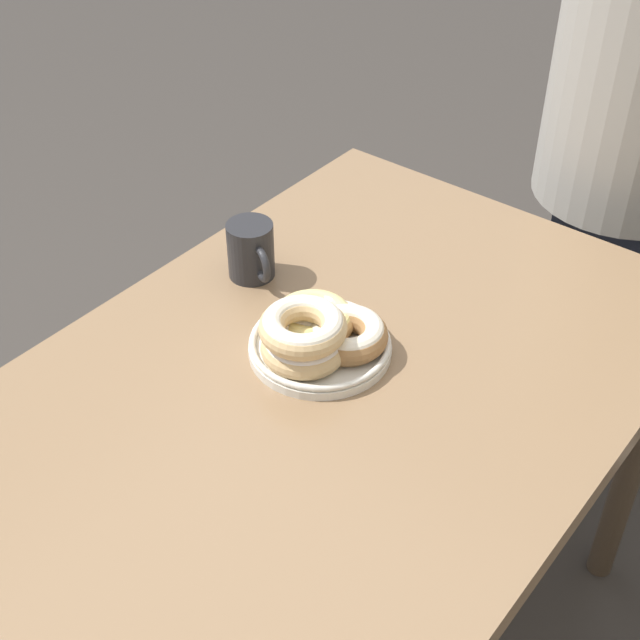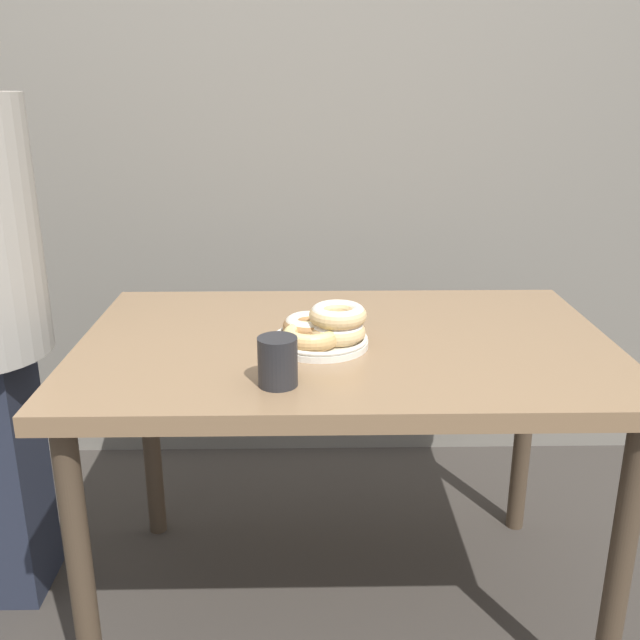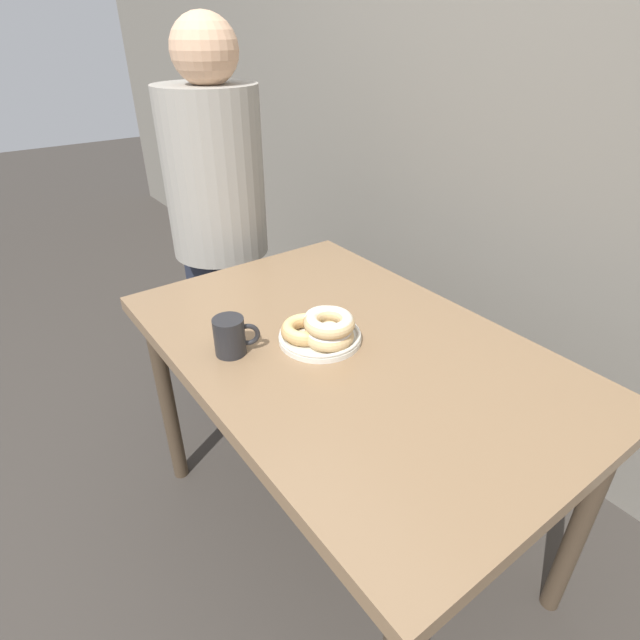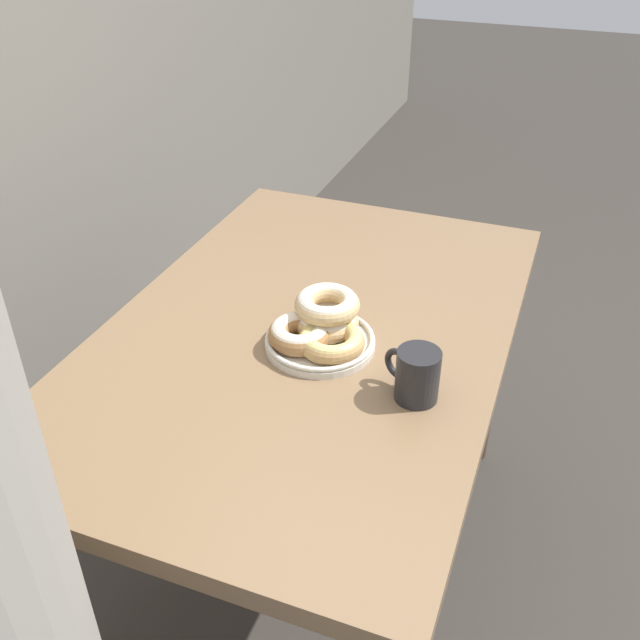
# 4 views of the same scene
# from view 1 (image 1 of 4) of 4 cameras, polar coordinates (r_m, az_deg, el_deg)

# --- Properties ---
(ground_plane) EXTENTS (14.00, 14.00, 0.00)m
(ground_plane) POSITION_cam_1_polar(r_m,az_deg,el_deg) (1.94, -6.89, -16.38)
(ground_plane) COLOR #38332D
(dining_table) EXTENTS (1.19, 0.77, 0.72)m
(dining_table) POSITION_cam_1_polar(r_m,az_deg,el_deg) (1.31, -0.01, -6.70)
(dining_table) COLOR #846647
(dining_table) RESTS_ON ground_plane
(donut_plate) EXTENTS (0.23, 0.21, 0.09)m
(donut_plate) POSITION_cam_1_polar(r_m,az_deg,el_deg) (1.29, -0.17, -0.91)
(donut_plate) COLOR silver
(donut_plate) RESTS_ON dining_table
(coffee_mug) EXTENTS (0.08, 0.11, 0.10)m
(coffee_mug) POSITION_cam_1_polar(r_m,az_deg,el_deg) (1.44, -4.41, 4.46)
(coffee_mug) COLOR #232326
(coffee_mug) RESTS_ON dining_table
(person_figure) EXTENTS (0.36, 0.35, 1.46)m
(person_figure) POSITION_cam_1_polar(r_m,az_deg,el_deg) (1.85, 19.69, 11.42)
(person_figure) COLOR #232838
(person_figure) RESTS_ON ground_plane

